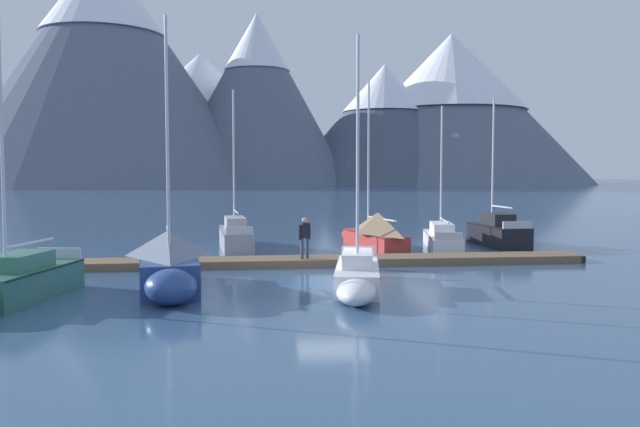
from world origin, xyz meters
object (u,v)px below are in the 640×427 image
sailboat_second_berth (169,263)px  person_on_dock (305,235)px  sailboat_mid_dock_starboard (357,275)px  sailboat_mid_dock_port (235,235)px  sailboat_far_berth (374,231)px  sailboat_outer_slip (441,237)px  sailboat_nearest_berth (13,282)px  sailboat_end_of_dock (495,232)px

sailboat_second_berth → person_on_dock: (4.66, 5.14, 0.36)m
sailboat_mid_dock_starboard → sailboat_mid_dock_port: bearing=110.9°
sailboat_far_berth → sailboat_outer_slip: sailboat_far_berth is taller
sailboat_mid_dock_port → person_on_dock: 7.36m
sailboat_nearest_berth → sailboat_second_berth: size_ratio=1.05×
sailboat_far_berth → person_on_dock: sailboat_far_berth is taller
sailboat_outer_slip → person_on_dock: sailboat_outer_slip is taller
sailboat_second_berth → sailboat_outer_slip: bearing=43.8°
sailboat_far_berth → sailboat_nearest_berth: bearing=-134.8°
sailboat_mid_dock_port → person_on_dock: size_ratio=4.74×
sailboat_mid_dock_starboard → sailboat_outer_slip: bearing=63.7°
sailboat_far_berth → sailboat_outer_slip: 3.61m
sailboat_outer_slip → sailboat_end_of_dock: size_ratio=0.98×
sailboat_nearest_berth → sailboat_mid_dock_starboard: bearing=6.5°
sailboat_mid_dock_port → sailboat_end_of_dock: size_ratio=1.03×
sailboat_outer_slip → sailboat_end_of_dock: bearing=9.4°
sailboat_nearest_berth → sailboat_far_berth: 18.05m
sailboat_nearest_berth → sailboat_outer_slip: 20.97m
sailboat_outer_slip → sailboat_mid_dock_port: bearing=179.0°
sailboat_mid_dock_port → sailboat_far_berth: 7.06m
sailboat_mid_dock_starboard → sailboat_outer_slip: size_ratio=1.08×
sailboat_nearest_berth → sailboat_outer_slip: (16.28, 13.21, -0.10)m
sailboat_nearest_berth → sailboat_second_berth: bearing=21.6°
sailboat_far_berth → sailboat_end_of_dock: size_ratio=1.11×
sailboat_far_berth → sailboat_end_of_dock: bearing=7.8°
sailboat_mid_dock_port → sailboat_outer_slip: sailboat_mid_dock_port is taller
sailboat_second_berth → sailboat_end_of_dock: size_ratio=1.12×
sailboat_nearest_berth → sailboat_end_of_dock: 23.69m
sailboat_second_berth → person_on_dock: bearing=47.8°
sailboat_outer_slip → sailboat_far_berth: bearing=-173.5°
sailboat_second_berth → sailboat_outer_slip: (12.02, 11.53, -0.40)m
sailboat_second_berth → sailboat_far_berth: size_ratio=1.01×
sailboat_nearest_berth → sailboat_end_of_dock: sailboat_nearest_berth is taller
sailboat_far_berth → person_on_dock: bearing=-122.4°
sailboat_nearest_berth → person_on_dock: 11.25m
sailboat_mid_dock_port → sailboat_far_berth: bearing=-4.8°
person_on_dock → sailboat_far_berth: bearing=57.6°
sailboat_far_berth → sailboat_outer_slip: size_ratio=1.13×
sailboat_outer_slip → person_on_dock: 9.78m
sailboat_nearest_berth → sailboat_far_berth: (12.72, 12.81, 0.28)m
sailboat_second_berth → sailboat_mid_dock_starboard: bearing=-4.7°
sailboat_mid_dock_starboard → sailboat_far_berth: (2.37, 11.62, 0.38)m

